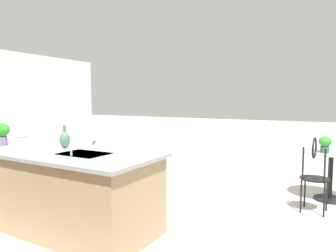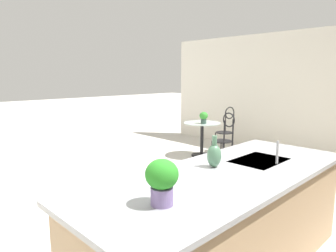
# 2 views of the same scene
# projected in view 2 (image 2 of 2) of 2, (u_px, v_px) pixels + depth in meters

# --- Properties ---
(ground_plane) EXTENTS (40.00, 40.00, 0.00)m
(ground_plane) POSITION_uv_depth(u_px,v_px,m) (178.00, 226.00, 3.56)
(ground_plane) COLOR beige
(wall_left_window) EXTENTS (0.12, 7.80, 2.70)m
(wall_left_window) POSITION_uv_depth(u_px,v_px,m) (321.00, 95.00, 6.28)
(wall_left_window) COLOR silver
(wall_left_window) RESTS_ON ground
(kitchen_island) EXTENTS (2.80, 1.06, 0.92)m
(kitchen_island) POSITION_uv_depth(u_px,v_px,m) (225.00, 222.00, 2.68)
(kitchen_island) COLOR tan
(kitchen_island) RESTS_ON ground
(bistro_table) EXTENTS (0.80, 0.80, 0.74)m
(bistro_table) POSITION_uv_depth(u_px,v_px,m) (202.00, 136.00, 6.60)
(bistro_table) COLOR black
(bistro_table) RESTS_ON ground
(chair_near_window) EXTENTS (0.51, 0.45, 1.04)m
(chair_near_window) POSITION_uv_depth(u_px,v_px,m) (226.00, 127.00, 6.94)
(chair_near_window) COLOR black
(chair_near_window) RESTS_ON ground
(chair_by_island) EXTENTS (0.41, 0.50, 1.04)m
(chair_by_island) POSITION_uv_depth(u_px,v_px,m) (225.00, 136.00, 5.96)
(chair_by_island) COLOR black
(chair_by_island) RESTS_ON ground
(sink_faucet) EXTENTS (0.02, 0.02, 0.22)m
(sink_faucet) POSITION_uv_depth(u_px,v_px,m) (277.00, 152.00, 2.84)
(sink_faucet) COLOR #B2B5BA
(sink_faucet) RESTS_ON kitchen_island
(potted_plant_on_table) EXTENTS (0.18, 0.18, 0.25)m
(potted_plant_on_table) POSITION_uv_depth(u_px,v_px,m) (204.00, 117.00, 6.39)
(potted_plant_on_table) COLOR #385147
(potted_plant_on_table) RESTS_ON bistro_table
(potted_plant_counter_far) EXTENTS (0.21, 0.21, 0.30)m
(potted_plant_counter_far) POSITION_uv_depth(u_px,v_px,m) (162.00, 179.00, 1.92)
(potted_plant_counter_far) COLOR #7A669E
(potted_plant_counter_far) RESTS_ON kitchen_island
(vase_on_counter) EXTENTS (0.13, 0.13, 0.29)m
(vase_on_counter) POSITION_uv_depth(u_px,v_px,m) (214.00, 155.00, 2.74)
(vase_on_counter) COLOR #4C7A5B
(vase_on_counter) RESTS_ON kitchen_island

